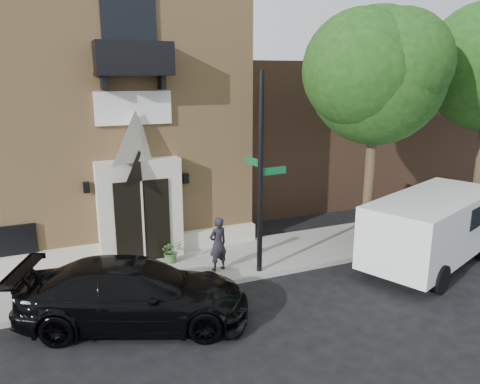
% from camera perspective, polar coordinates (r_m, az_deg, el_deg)
% --- Properties ---
extents(ground, '(120.00, 120.00, 0.00)m').
position_cam_1_polar(ground, '(13.41, -4.89, -11.95)').
color(ground, black).
rests_on(ground, ground).
extents(sidewalk, '(42.00, 3.00, 0.15)m').
position_cam_1_polar(sidewalk, '(14.97, -3.11, -8.71)').
color(sidewalk, gray).
rests_on(sidewalk, ground).
extents(church, '(12.20, 11.01, 9.30)m').
position_cam_1_polar(church, '(19.44, -21.54, 9.51)').
color(church, tan).
rests_on(church, ground).
extents(neighbour_building, '(18.00, 8.00, 6.40)m').
position_cam_1_polar(neighbour_building, '(25.96, 14.12, 7.82)').
color(neighbour_building, brown).
rests_on(neighbour_building, ground).
extents(street_tree_left, '(4.97, 4.38, 7.77)m').
position_cam_1_polar(street_tree_left, '(15.32, 16.62, 13.51)').
color(street_tree_left, '#38281C').
rests_on(street_tree_left, sidewalk).
extents(black_sedan, '(5.90, 4.05, 1.59)m').
position_cam_1_polar(black_sedan, '(11.74, -12.74, -11.96)').
color(black_sedan, black).
rests_on(black_sedan, ground).
extents(cargo_van, '(5.92, 4.07, 2.25)m').
position_cam_1_polar(cargo_van, '(15.99, 22.67, -3.80)').
color(cargo_van, white).
rests_on(cargo_van, ground).
extents(street_sign, '(0.93, 0.93, 5.85)m').
position_cam_1_polar(street_sign, '(13.40, 2.53, 2.11)').
color(street_sign, black).
rests_on(street_sign, sidewalk).
extents(fire_hydrant, '(0.41, 0.33, 0.73)m').
position_cam_1_polar(fire_hydrant, '(17.10, 17.84, -4.89)').
color(fire_hydrant, '#94000D').
rests_on(fire_hydrant, sidewalk).
extents(dumpster, '(2.19, 1.71, 1.26)m').
position_cam_1_polar(dumpster, '(16.81, 17.11, -4.15)').
color(dumpster, '#0F391D').
rests_on(dumpster, sidewalk).
extents(planter, '(0.66, 0.57, 0.72)m').
position_cam_1_polar(planter, '(14.91, -8.37, -7.15)').
color(planter, '#426932').
rests_on(planter, sidewalk).
extents(pedestrian_near, '(0.68, 0.53, 1.66)m').
position_cam_1_polar(pedestrian_near, '(14.03, -2.70, -6.35)').
color(pedestrian_near, black).
rests_on(pedestrian_near, sidewalk).
extents(pedestrian_far, '(0.76, 0.90, 1.63)m').
position_cam_1_polar(pedestrian_far, '(19.36, 19.61, -1.39)').
color(pedestrian_far, '#2E261D').
rests_on(pedestrian_far, sidewalk).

